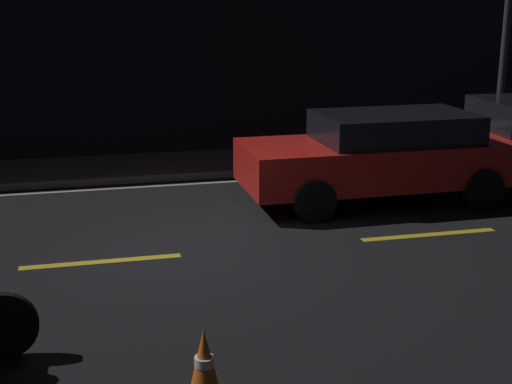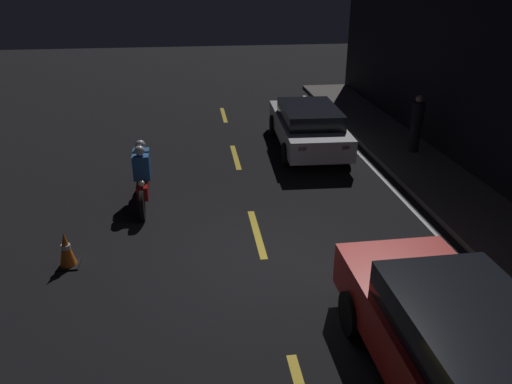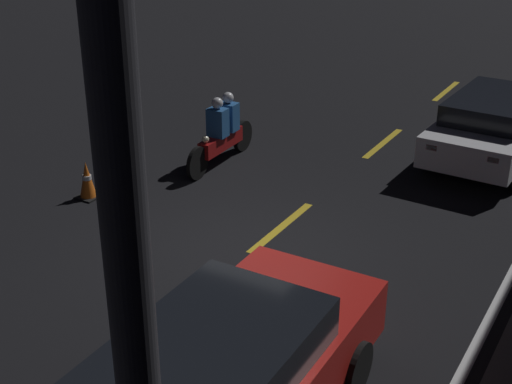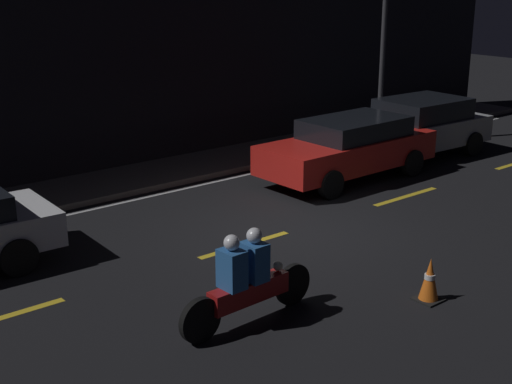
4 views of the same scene
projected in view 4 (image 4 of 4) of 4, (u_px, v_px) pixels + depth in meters
name	position (u px, v px, depth m)	size (l,w,h in m)	color
ground_plane	(286.00, 232.00, 13.45)	(56.00, 56.00, 0.00)	black
raised_curb	(153.00, 175.00, 16.97)	(28.00, 1.94, 0.13)	#605B56
building_front	(123.00, 52.00, 16.95)	(28.00, 0.30, 5.74)	black
lane_dash_c	(245.00, 245.00, 12.84)	(2.00, 0.14, 0.01)	gold
lane_dash_d	(406.00, 196.00, 15.56)	(2.00, 0.14, 0.01)	gold
lane_solid_kerb	(181.00, 189.00, 16.09)	(25.20, 0.14, 0.01)	silver
taxi_red	(349.00, 147.00, 16.69)	(4.50, 1.89, 1.43)	red
hatchback_silver	(418.00, 126.00, 18.76)	(4.10, 2.10, 1.51)	#9EA0A5
motorcycle	(245.00, 281.00, 9.81)	(2.34, 0.38, 1.39)	black
traffic_cone_near	(430.00, 280.00, 10.60)	(0.38, 0.38, 0.68)	black
street_lamp	(384.00, 28.00, 19.28)	(0.28, 0.28, 5.76)	#333338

